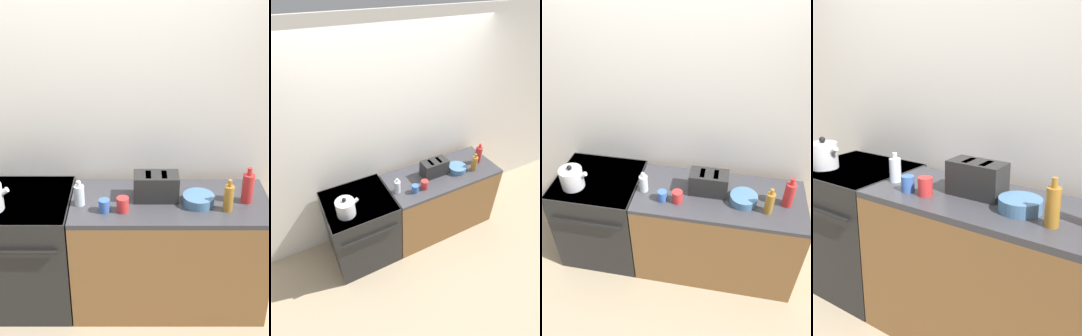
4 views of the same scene
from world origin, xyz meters
The scene contains 12 objects.
ground_plane centered at (0.00, 0.00, 0.00)m, with size 12.00×12.00×0.00m, color tan.
wall_back centered at (0.00, 0.72, 1.30)m, with size 8.00×0.05×2.60m.
stove centered at (-0.57, 0.33, 0.46)m, with size 0.73×0.70×0.89m.
counter_block centered at (0.50, 0.31, 0.45)m, with size 1.39×0.62×0.89m.
kettle centered at (-0.73, 0.20, 0.98)m, with size 0.24×0.19×0.22m.
toaster centered at (0.40, 0.34, 0.99)m, with size 0.31×0.17×0.19m.
bottle_red centered at (1.03, 0.30, 1.00)m, with size 0.08×0.08×0.26m.
bottle_amber centered at (0.87, 0.19, 0.99)m, with size 0.07×0.07×0.23m.
bottle_clear centered at (-0.13, 0.26, 0.97)m, with size 0.07×0.07×0.18m.
cup_red centered at (0.17, 0.17, 0.94)m, with size 0.08×0.08×0.10m.
cup_blue centered at (0.04, 0.17, 0.94)m, with size 0.08×0.08×0.09m.
bowl centered at (0.69, 0.27, 0.93)m, with size 0.22×0.22×0.07m.
Camera 3 is at (0.51, -1.71, 2.71)m, focal length 35.00 mm.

